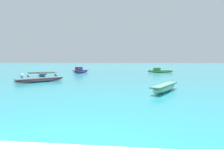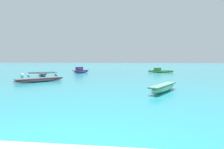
% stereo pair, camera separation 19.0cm
% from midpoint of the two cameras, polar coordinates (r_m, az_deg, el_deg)
% --- Properties ---
extents(moored_boat_0, '(3.75, 0.94, 0.72)m').
position_cam_midpoint_polar(moored_boat_0, '(29.48, 13.25, 1.03)').
color(moored_boat_0, '#65D25F').
rests_on(moored_boat_0, ground_plane).
extents(moored_boat_1, '(2.00, 2.89, 0.87)m').
position_cam_midpoint_polar(moored_boat_1, '(27.90, -9.23, 1.02)').
color(moored_boat_1, purple).
rests_on(moored_boat_1, ground_plane).
extents(moored_boat_2, '(2.08, 3.44, 0.42)m').
position_cam_midpoint_polar(moored_boat_2, '(11.84, 14.39, -3.63)').
color(moored_boat_2, '#77DDAF').
rests_on(moored_boat_2, ground_plane).
extents(moored_boat_3, '(3.72, 3.31, 0.39)m').
position_cam_midpoint_polar(moored_boat_3, '(24.28, -19.53, 0.08)').
color(moored_boat_3, '#5F7CAC').
rests_on(moored_boat_3, ground_plane).
extents(moored_boat_4, '(3.28, 3.64, 0.32)m').
position_cam_midpoint_polar(moored_boat_4, '(17.60, -20.17, -1.41)').
color(moored_boat_4, '#8E5A66').
rests_on(moored_boat_4, ground_plane).
extents(mooring_buoy_0, '(0.42, 0.42, 0.42)m').
position_cam_midpoint_polar(mooring_buoy_0, '(22.69, -24.56, -0.26)').
color(mooring_buoy_0, white).
rests_on(mooring_buoy_0, ground_plane).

